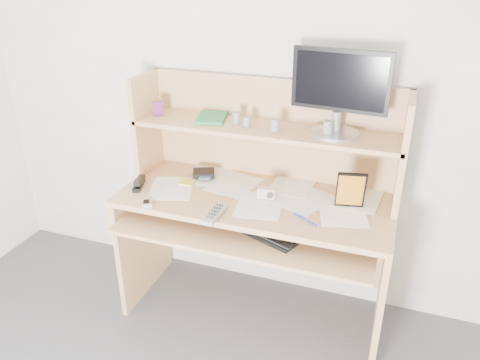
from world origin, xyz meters
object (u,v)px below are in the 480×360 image
(tv_remote, at_px, (215,214))
(game_case, at_px, (351,190))
(monitor, at_px, (339,90))
(desk, at_px, (259,200))
(keyboard, at_px, (261,230))

(tv_remote, bearing_deg, game_case, 26.58)
(tv_remote, relative_size, monitor, 0.42)
(monitor, bearing_deg, desk, -158.65)
(desk, relative_size, tv_remote, 7.03)
(keyboard, bearing_deg, tv_remote, -132.65)
(desk, height_order, game_case, desk)
(desk, distance_m, game_case, 0.50)
(game_case, bearing_deg, tv_remote, -165.41)
(tv_remote, bearing_deg, keyboard, 25.79)
(desk, xyz_separation_m, tv_remote, (-0.12, -0.33, 0.07))
(desk, xyz_separation_m, game_case, (0.47, -0.05, 0.16))
(monitor, bearing_deg, game_case, -44.71)
(keyboard, height_order, monitor, monitor)
(keyboard, relative_size, game_case, 2.20)
(desk, bearing_deg, game_case, -5.63)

